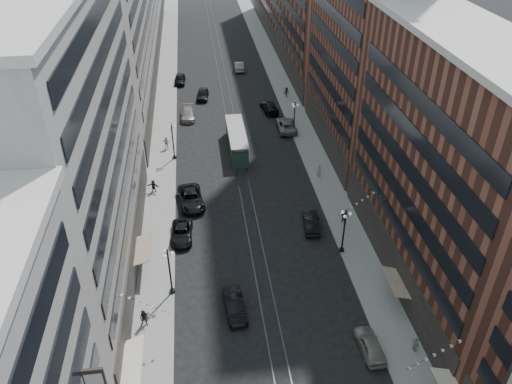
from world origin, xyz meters
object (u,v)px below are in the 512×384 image
car_7 (191,198)px  pedestrian_8 (319,170)px  pedestrian_5 (153,186)px  pedestrian_6 (167,143)px  pedestrian_1 (136,369)px  car_2 (182,233)px  lamppost_se_mid (294,118)px  car_5 (235,305)px  lamppost_sw_mid (173,140)px  car_4 (370,345)px  pedestrian_9 (286,92)px  car_8 (188,114)px  pedestrian_4 (416,344)px  car_9 (180,79)px  car_14 (239,66)px  car_13 (203,94)px  car_11 (286,125)px  lamppost_sw_far (170,270)px  pedestrian_2 (144,318)px  pedestrian_7 (344,216)px  lamppost_se_far (344,230)px  streetcar (237,141)px  car_10 (311,222)px  car_12 (269,107)px

car_7 → pedestrian_8: bearing=7.1°
pedestrian_5 → pedestrian_6: pedestrian_6 is taller
pedestrian_1 → car_2: bearing=-79.9°
lamppost_se_mid → car_5: size_ratio=1.11×
lamppost_sw_mid → car_5: bearing=-78.9°
car_4 → pedestrian_9: (2.70, 56.20, 0.29)m
car_8 → pedestrian_9: size_ratio=3.05×
pedestrian_4 → car_9: size_ratio=0.33×
lamppost_se_mid → pedestrian_1: lamppost_se_mid is taller
car_14 → car_13: bearing=62.0°
pedestrian_1 → car_11: 48.10m
lamppost_sw_mid → pedestrian_1: lamppost_sw_mid is taller
lamppost_se_mid → lamppost_sw_mid: bearing=-164.8°
lamppost_sw_far → car_7: (2.18, 15.29, -2.23)m
car_2 → pedestrian_6: size_ratio=2.65×
pedestrian_2 → pedestrian_7: size_ratio=1.05×
car_5 → pedestrian_7: 18.64m
pedestrian_4 → car_7: (-18.97, 25.15, -0.09)m
pedestrian_8 → car_8: bearing=-54.7°
pedestrian_8 → car_11: bearing=-87.0°
lamppost_se_far → streetcar: 26.38m
lamppost_sw_mid → car_7: lamppost_sw_mid is taller
pedestrian_2 → streetcar: bearing=86.8°
car_10 → lamppost_se_far: bearing=123.8°
pedestrian_1 → pedestrian_8: (22.21, 28.98, 0.00)m
car_2 → car_11: car_11 is taller
car_9 → pedestrian_8: size_ratio=2.69×
car_8 → pedestrian_8: size_ratio=3.04×
pedestrian_2 → pedestrian_9: pedestrian_9 is taller
car_9 → car_13: (4.07, -8.06, -0.00)m
lamppost_se_far → car_12: bearing=93.7°
car_10 → car_2: bearing=7.0°
lamppost_se_mid → car_2: lamppost_se_mid is taller
lamppost_se_mid → car_8: lamppost_se_mid is taller
car_2 → pedestrian_9: pedestrian_9 is taller
streetcar → car_11: (8.40, 5.48, -0.59)m
lamppost_sw_far → pedestrian_4: 23.43m
car_12 → pedestrian_6: 20.60m
car_8 → car_13: car_13 is taller
car_5 → pedestrian_6: 33.97m
car_10 → pedestrian_9: bearing=-89.1°
lamppost_sw_far → pedestrian_8: bearing=45.2°
lamppost_sw_mid → car_11: (17.60, 7.15, -2.24)m
pedestrian_6 → pedestrian_8: 23.07m
lamppost_sw_far → car_10: bearing=28.5°
car_4 → pedestrian_1: pedestrian_1 is taller
car_7 → car_8: size_ratio=1.13×
pedestrian_7 → car_4: bearing=129.7°
car_12 → pedestrian_8: size_ratio=3.10×
car_5 → car_9: bearing=89.8°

